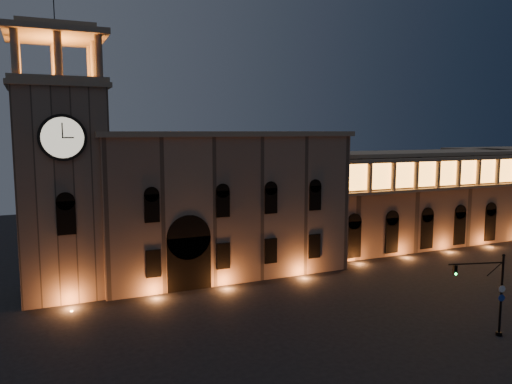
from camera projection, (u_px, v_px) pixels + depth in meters
ground at (328, 331)px, 44.34m from camera, size 160.00×160.00×0.00m
government_building at (221, 202)px, 62.30m from camera, size 30.80×12.80×17.60m
clock_tower at (62, 179)px, 53.52m from camera, size 9.80×9.80×32.40m
colonnade_wing at (421, 197)px, 78.08m from camera, size 40.60×11.50×14.50m
secondary_building at (505, 188)px, 94.16m from camera, size 20.00×12.00×14.00m
traffic_light at (492, 293)px, 42.71m from camera, size 5.13×1.67×7.26m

